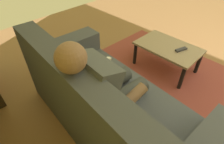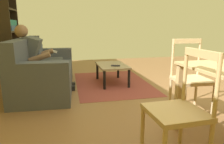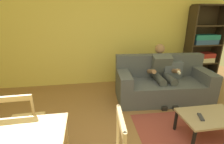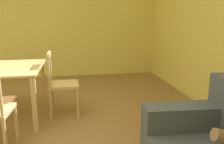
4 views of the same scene
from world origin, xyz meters
name	(u,v)px [view 4 (image 4 of 4)]	position (x,y,z in m)	size (l,w,h in m)	color
wall_side	(32,22)	(-3.50, 0.00, 1.35)	(0.12, 6.15, 2.69)	#D2BE5D
dining_table	(10,75)	(-1.01, 0.03, 0.63)	(1.17, 0.89, 0.75)	tan
dining_chair_near_wall	(62,84)	(-1.01, 0.74, 0.46)	(0.43, 0.43, 0.94)	tan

